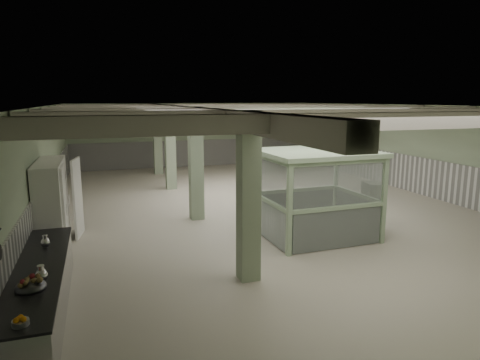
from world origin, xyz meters
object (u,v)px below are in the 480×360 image
object	(u,v)px
prep_counter	(41,291)
filing_cabinet	(372,207)
guard_booth	(316,178)
walkin_cooler	(53,203)

from	to	relation	value
prep_counter	filing_cabinet	xyz separation A→B (m)	(8.60, 2.36, 0.27)
filing_cabinet	guard_booth	bearing A→B (deg)	-171.54
guard_booth	filing_cabinet	world-z (taller)	guard_booth
guard_booth	walkin_cooler	bearing A→B (deg)	166.84
prep_counter	filing_cabinet	world-z (taller)	filing_cabinet
walkin_cooler	filing_cabinet	xyz separation A→B (m)	(8.69, -1.54, -0.43)
guard_booth	prep_counter	bearing A→B (deg)	-161.46
prep_counter	walkin_cooler	distance (m)	3.97
prep_counter	guard_booth	size ratio (longest dim) A/B	1.55
prep_counter	walkin_cooler	size ratio (longest dim) A/B	1.89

